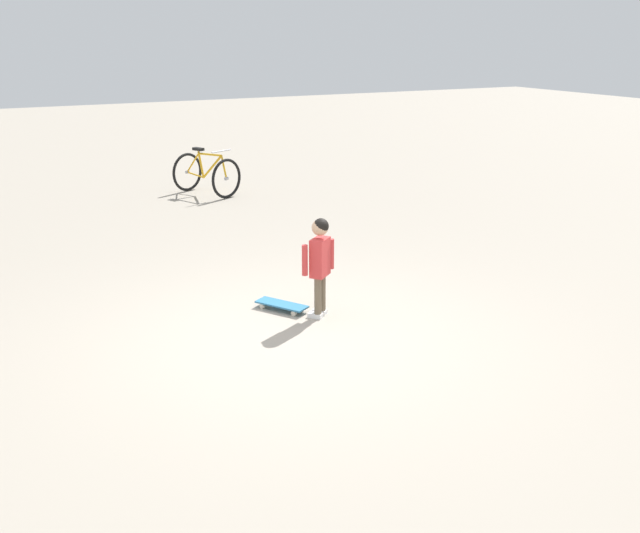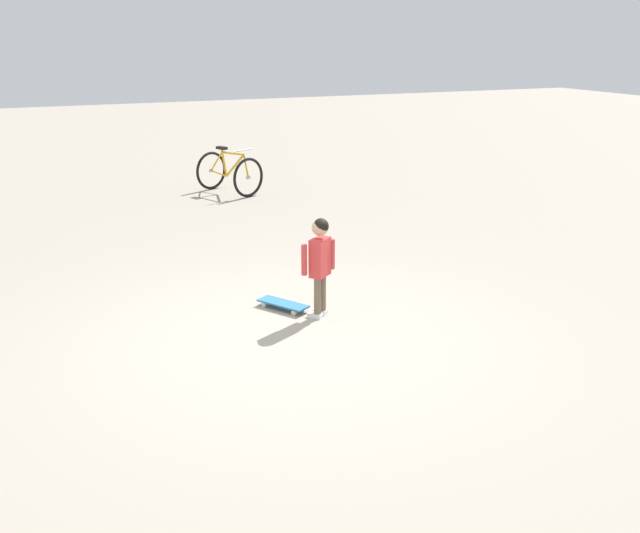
# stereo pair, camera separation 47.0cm
# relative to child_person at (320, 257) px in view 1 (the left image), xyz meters

# --- Properties ---
(ground_plane) EXTENTS (50.00, 50.00, 0.00)m
(ground_plane) POSITION_rel_child_person_xyz_m (-0.48, -0.42, -0.66)
(ground_plane) COLOR #9E9384
(child_person) EXTENTS (0.40, 0.27, 1.06)m
(child_person) POSITION_rel_child_person_xyz_m (0.00, 0.00, 0.00)
(child_person) COLOR brown
(child_person) RESTS_ON ground
(skateboard) EXTENTS (0.47, 0.60, 0.07)m
(skateboard) POSITION_rel_child_person_xyz_m (-0.28, 0.35, -0.60)
(skateboard) COLOR teal
(skateboard) RESTS_ON ground
(bicycle_near) EXTENTS (1.10, 1.27, 0.85)m
(bicycle_near) POSITION_rel_child_person_xyz_m (0.87, 6.23, -0.28)
(bicycle_near) COLOR black
(bicycle_near) RESTS_ON ground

